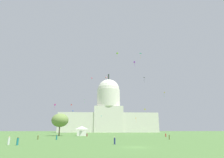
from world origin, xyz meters
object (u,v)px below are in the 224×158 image
object	(u,v)px
kite_green_mid	(85,100)
kite_orange_low	(136,118)
person_navy_lawn_far_right	(115,141)
person_teal_near_tree_east	(57,137)
kite_violet_high	(134,62)
tree_west_mid	(60,120)
kite_white_high	(61,69)
person_maroon_lawn_far_left	(87,135)
capitol_building	(108,113)
kite_gold_mid	(164,93)
kite_magenta_low	(55,105)
kite_blue_mid	(73,111)
kite_turquoise_low	(101,116)
person_teal_edge_east	(18,141)
kite_red_mid	(71,105)
kite_pink_high	(92,78)
kite_pink_mid	(105,79)
person_olive_aisle_center	(169,137)
kite_lime_high	(117,53)
kite_cyan_high	(141,54)
kite_yellow_low	(145,109)
kite_black_high	(143,78)
event_tent	(82,131)
person_white_front_right	(9,141)
person_red_front_left	(166,135)
person_olive_front_center	(38,137)

from	to	relation	value
kite_green_mid	kite_orange_low	xyz separation A→B (m)	(45.57, -18.47, -18.19)
person_navy_lawn_far_right	person_teal_near_tree_east	bearing A→B (deg)	-108.77
kite_orange_low	kite_violet_high	bearing A→B (deg)	161.42
tree_west_mid	kite_white_high	distance (m)	35.74
person_maroon_lawn_far_left	capitol_building	bearing A→B (deg)	99.35
kite_gold_mid	kite_magenta_low	distance (m)	73.28
person_navy_lawn_far_right	kite_blue_mid	world-z (taller)	kite_blue_mid
kite_green_mid	kite_turquoise_low	size ratio (longest dim) A/B	1.27
person_teal_edge_east	kite_turquoise_low	xyz separation A→B (m)	(18.02, 155.36, 16.23)
capitol_building	kite_red_mid	world-z (taller)	capitol_building
tree_west_mid	kite_pink_high	size ratio (longest dim) A/B	12.09
kite_pink_mid	person_olive_aisle_center	bearing A→B (deg)	127.23
kite_lime_high	kite_white_high	bearing A→B (deg)	49.46
kite_cyan_high	kite_blue_mid	size ratio (longest dim) A/B	3.01
kite_magenta_low	kite_cyan_high	distance (m)	59.90
tree_west_mid	kite_turquoise_low	bearing A→B (deg)	76.54
kite_yellow_low	kite_blue_mid	world-z (taller)	kite_blue_mid
kite_black_high	kite_blue_mid	distance (m)	91.32
kite_lime_high	kite_white_high	world-z (taller)	kite_lime_high
event_tent	kite_cyan_high	world-z (taller)	kite_cyan_high
kite_black_high	kite_yellow_low	xyz separation A→B (m)	(3.56, 15.10, -19.14)
person_olive_aisle_center	kite_pink_mid	bearing A→B (deg)	-44.79
person_maroon_lawn_far_left	tree_west_mid	bearing A→B (deg)	163.10
kite_violet_high	kite_red_mid	bearing A→B (deg)	-125.36
kite_white_high	kite_violet_high	distance (m)	52.00
kite_blue_mid	kite_pink_high	world-z (taller)	kite_pink_high
person_white_front_right	kite_cyan_high	xyz separation A→B (m)	(44.29, 62.71, 48.05)
person_olive_aisle_center	kite_orange_low	xyz separation A→B (m)	(7.34, 97.77, 11.82)
person_teal_edge_east	kite_pink_mid	bearing A→B (deg)	-18.57
person_red_front_left	kite_red_mid	size ratio (longest dim) A/B	1.53
person_olive_aisle_center	kite_pink_mid	size ratio (longest dim) A/B	0.71
kite_gold_mid	kite_blue_mid	distance (m)	96.17
kite_violet_high	person_maroon_lawn_far_left	bearing A→B (deg)	-85.39
person_navy_lawn_far_right	kite_orange_low	size ratio (longest dim) A/B	0.41
kite_black_high	kite_blue_mid	bearing A→B (deg)	-161.00
kite_orange_low	kite_pink_high	size ratio (longest dim) A/B	4.14
person_maroon_lawn_far_left	kite_lime_high	size ratio (longest dim) A/B	0.46
kite_pink_mid	kite_white_high	world-z (taller)	kite_white_high
person_white_front_right	kite_orange_low	bearing A→B (deg)	44.96
kite_yellow_low	kite_blue_mid	distance (m)	81.48
person_white_front_right	kite_pink_mid	bearing A→B (deg)	25.65
person_teal_near_tree_east	kite_cyan_high	distance (m)	74.75
person_teal_near_tree_east	kite_cyan_high	size ratio (longest dim) A/B	0.49
kite_cyan_high	kite_lime_high	bearing A→B (deg)	89.75
kite_green_mid	kite_blue_mid	bearing A→B (deg)	93.31
person_red_front_left	kite_cyan_high	world-z (taller)	kite_cyan_high
kite_violet_high	kite_pink_high	world-z (taller)	kite_pink_high
kite_lime_high	kite_pink_high	bearing A→B (deg)	58.17
person_maroon_lawn_far_left	person_olive_front_center	world-z (taller)	person_maroon_lawn_far_left
person_white_front_right	kite_red_mid	xyz separation A→B (m)	(-4.15, 107.91, 21.74)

